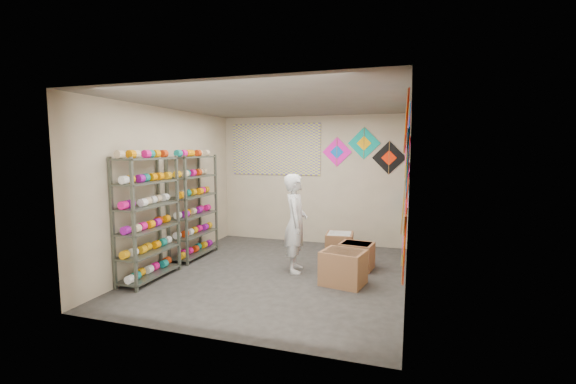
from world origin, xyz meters
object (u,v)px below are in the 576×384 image
(shelf_rack_back, at_px, (193,207))
(carton_a, at_px, (343,268))
(carton_c, at_px, (339,245))
(carton_b, at_px, (356,256))
(shelf_rack_front, at_px, (148,219))
(shopkeeper, at_px, (296,223))

(shelf_rack_back, relative_size, carton_a, 3.13)
(shelf_rack_back, xyz_separation_m, carton_c, (2.59, 0.76, -0.72))
(carton_b, bearing_deg, carton_a, -87.93)
(shelf_rack_front, distance_m, shopkeeper, 2.30)
(carton_a, bearing_deg, shelf_rack_back, 178.98)
(shelf_rack_front, height_order, carton_a, shelf_rack_front)
(shelf_rack_back, bearing_deg, carton_b, 3.91)
(carton_c, bearing_deg, carton_a, -82.89)
(shelf_rack_back, relative_size, carton_b, 3.56)
(shopkeeper, bearing_deg, shelf_rack_front, 103.82)
(shelf_rack_front, bearing_deg, carton_c, 38.46)
(shopkeeper, bearing_deg, carton_a, -128.37)
(carton_a, relative_size, carton_c, 1.14)
(shelf_rack_front, height_order, carton_b, shelf_rack_front)
(carton_a, distance_m, carton_b, 0.83)
(carton_b, bearing_deg, carton_c, 133.09)
(carton_b, bearing_deg, shelf_rack_front, -145.19)
(shelf_rack_front, xyz_separation_m, shelf_rack_back, (0.00, 1.30, 0.00))
(shopkeeper, bearing_deg, carton_c, -43.12)
(shopkeeper, height_order, carton_a, shopkeeper)
(shopkeeper, distance_m, carton_c, 1.27)
(shopkeeper, distance_m, carton_b, 1.19)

